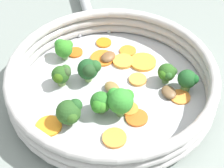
# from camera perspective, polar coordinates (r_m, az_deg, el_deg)

# --- Properties ---
(ground_plane) EXTENTS (4.00, 4.00, 0.00)m
(ground_plane) POSITION_cam_1_polar(r_m,az_deg,el_deg) (0.64, 0.00, -1.65)
(ground_plane) COLOR gray
(skillet) EXTENTS (0.33, 0.33, 0.01)m
(skillet) POSITION_cam_1_polar(r_m,az_deg,el_deg) (0.64, 0.00, -1.30)
(skillet) COLOR #B2B5B7
(skillet) RESTS_ON ground_plane
(skillet_rim_wall) EXTENTS (0.35, 0.35, 0.05)m
(skillet_rim_wall) POSITION_cam_1_polar(r_m,az_deg,el_deg) (0.61, 0.00, 0.73)
(skillet_rim_wall) COLOR #B7B4B1
(skillet_rim_wall) RESTS_ON skillet
(skillet_handle) EXTENTS (0.12, 0.17, 0.02)m
(skillet_handle) POSITION_cam_1_polar(r_m,az_deg,el_deg) (0.82, -4.15, 12.35)
(skillet_handle) COLOR #999B9E
(skillet_handle) RESTS_ON skillet
(skillet_rivet_left) EXTENTS (0.01, 0.01, 0.01)m
(skillet_rivet_left) POSITION_cam_1_polar(r_m,az_deg,el_deg) (0.75, -0.47, 8.08)
(skillet_rivet_left) COLOR #B0B6B3
(skillet_rivet_left) RESTS_ON skillet
(skillet_rivet_right) EXTENTS (0.01, 0.01, 0.01)m
(skillet_rivet_right) POSITION_cam_1_polar(r_m,az_deg,el_deg) (0.74, -4.99, 7.43)
(skillet_rivet_right) COLOR #B7B0BB
(skillet_rivet_right) RESTS_ON skillet
(carrot_slice_0) EXTENTS (0.05, 0.05, 0.00)m
(carrot_slice_0) POSITION_cam_1_polar(r_m,az_deg,el_deg) (0.69, -1.48, 3.96)
(carrot_slice_0) COLOR orange
(carrot_slice_0) RESTS_ON skillet
(carrot_slice_1) EXTENTS (0.04, 0.04, 0.01)m
(carrot_slice_1) POSITION_cam_1_polar(r_m,az_deg,el_deg) (0.60, 2.66, -3.82)
(carrot_slice_1) COLOR orange
(carrot_slice_1) RESTS_ON skillet
(carrot_slice_2) EXTENTS (0.04, 0.04, 0.00)m
(carrot_slice_2) POSITION_cam_1_polar(r_m,az_deg,el_deg) (0.71, -5.64, 4.81)
(carrot_slice_2) COLOR #DC5E18
(carrot_slice_2) RESTS_ON skillet
(carrot_slice_3) EXTENTS (0.05, 0.05, 0.00)m
(carrot_slice_3) POSITION_cam_1_polar(r_m,az_deg,el_deg) (0.57, 0.37, -8.23)
(carrot_slice_3) COLOR orange
(carrot_slice_3) RESTS_ON skillet
(carrot_slice_4) EXTENTS (0.03, 0.03, 0.00)m
(carrot_slice_4) POSITION_cam_1_polar(r_m,az_deg,el_deg) (0.63, 10.36, -1.95)
(carrot_slice_4) COLOR orange
(carrot_slice_4) RESTS_ON skillet
(carrot_slice_5) EXTENTS (0.04, 0.04, 0.00)m
(carrot_slice_5) POSITION_cam_1_polar(r_m,az_deg,el_deg) (0.72, -1.26, 6.32)
(carrot_slice_5) COLOR orange
(carrot_slice_5) RESTS_ON skillet
(carrot_slice_6) EXTENTS (0.05, 0.05, 0.01)m
(carrot_slice_6) POSITION_cam_1_polar(r_m,az_deg,el_deg) (0.68, 1.70, 3.48)
(carrot_slice_6) COLOR #F99C38
(carrot_slice_6) RESTS_ON skillet
(carrot_slice_7) EXTENTS (0.04, 0.04, 0.00)m
(carrot_slice_7) POSITION_cam_1_polar(r_m,az_deg,el_deg) (0.71, 2.43, 5.05)
(carrot_slice_7) COLOR orange
(carrot_slice_7) RESTS_ON skillet
(carrot_slice_8) EXTENTS (0.05, 0.05, 0.00)m
(carrot_slice_8) POSITION_cam_1_polar(r_m,az_deg,el_deg) (0.59, 3.78, -5.14)
(carrot_slice_8) COLOR orange
(carrot_slice_8) RESTS_ON skillet
(carrot_slice_9) EXTENTS (0.04, 0.04, 0.00)m
(carrot_slice_9) POSITION_cam_1_polar(r_m,az_deg,el_deg) (0.59, -9.60, -6.33)
(carrot_slice_9) COLOR orange
(carrot_slice_9) RESTS_ON skillet
(carrot_slice_10) EXTENTS (0.04, 0.04, 0.01)m
(carrot_slice_10) POSITION_cam_1_polar(r_m,az_deg,el_deg) (0.65, 3.93, 0.68)
(carrot_slice_10) COLOR #F4973E
(carrot_slice_10) RESTS_ON skillet
(carrot_slice_11) EXTENTS (0.06, 0.06, 0.01)m
(carrot_slice_11) POSITION_cam_1_polar(r_m,az_deg,el_deg) (0.68, 4.76, 3.36)
(carrot_slice_11) COLOR #F69C32
(carrot_slice_11) RESTS_ON skillet
(broccoli_floret_0) EXTENTS (0.03, 0.03, 0.04)m
(broccoli_floret_0) POSITION_cam_1_polar(r_m,az_deg,el_deg) (0.64, 8.36, 1.67)
(broccoli_floret_0) COLOR #6F9850
(broccoli_floret_0) RESTS_ON skillet
(broccoli_floret_1) EXTENTS (0.04, 0.03, 0.04)m
(broccoli_floret_1) POSITION_cam_1_polar(r_m,az_deg,el_deg) (0.68, -7.39, 5.48)
(broccoli_floret_1) COLOR #61884B
(broccoli_floret_1) RESTS_ON skillet
(broccoli_floret_2) EXTENTS (0.03, 0.04, 0.04)m
(broccoli_floret_2) POSITION_cam_1_polar(r_m,az_deg,el_deg) (0.63, -7.71, 1.42)
(broccoli_floret_2) COLOR olive
(broccoli_floret_2) RESTS_ON skillet
(broccoli_floret_3) EXTENTS (0.04, 0.04, 0.04)m
(broccoli_floret_3) POSITION_cam_1_polar(r_m,az_deg,el_deg) (0.63, -3.53, 2.24)
(broccoli_floret_3) COLOR #8CAE65
(broccoli_floret_3) RESTS_ON skillet
(broccoli_floret_4) EXTENTS (0.04, 0.04, 0.05)m
(broccoli_floret_4) POSITION_cam_1_polar(r_m,az_deg,el_deg) (0.58, 1.32, -2.50)
(broccoli_floret_4) COLOR #63924D
(broccoli_floret_4) RESTS_ON skillet
(broccoli_floret_5) EXTENTS (0.04, 0.04, 0.04)m
(broccoli_floret_5) POSITION_cam_1_polar(r_m,az_deg,el_deg) (0.57, -6.39, -4.16)
(broccoli_floret_5) COLOR #7E9654
(broccoli_floret_5) RESTS_ON skillet
(broccoli_floret_6) EXTENTS (0.04, 0.03, 0.04)m
(broccoli_floret_6) POSITION_cam_1_polar(r_m,az_deg,el_deg) (0.63, 11.53, 0.67)
(broccoli_floret_6) COLOR #6CA257
(broccoli_floret_6) RESTS_ON skillet
(broccoli_floret_7) EXTENTS (0.03, 0.04, 0.04)m
(broccoli_floret_7) POSITION_cam_1_polar(r_m,az_deg,el_deg) (0.58, -1.60, -2.96)
(broccoli_floret_7) COLOR #6C8B51
(broccoli_floret_7) RESTS_ON skillet
(mushroom_piece_0) EXTENTS (0.04, 0.04, 0.01)m
(mushroom_piece_0) POSITION_cam_1_polar(r_m,az_deg,el_deg) (0.63, 8.66, -1.24)
(mushroom_piece_0) COLOR brown
(mushroom_piece_0) RESTS_ON skillet
(mushroom_piece_1) EXTENTS (0.03, 0.04, 0.01)m
(mushroom_piece_1) POSITION_cam_1_polar(r_m,az_deg,el_deg) (0.68, -0.58, 4.14)
(mushroom_piece_1) COLOR brown
(mushroom_piece_1) RESTS_ON skillet
(mushroom_piece_2) EXTENTS (0.04, 0.03, 0.01)m
(mushroom_piece_2) POSITION_cam_1_polar(r_m,az_deg,el_deg) (0.63, -0.24, -0.30)
(mushroom_piece_2) COLOR olive
(mushroom_piece_2) RESTS_ON skillet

